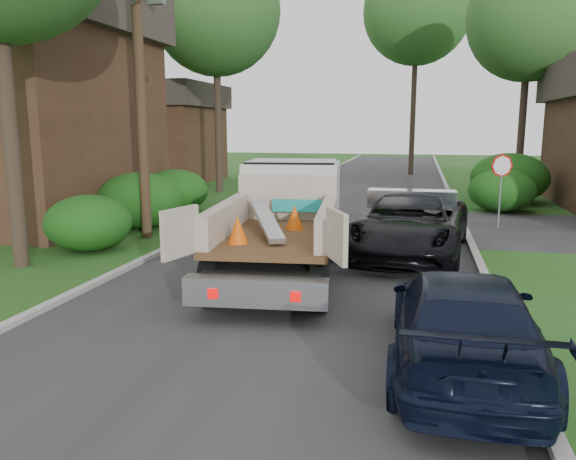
% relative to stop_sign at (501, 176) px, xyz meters
% --- Properties ---
extents(ground, '(120.00, 120.00, 0.00)m').
position_rel_stop_sign_xyz_m(ground, '(-5.20, -9.00, -1.78)').
color(ground, '#254D16').
rests_on(ground, ground).
extents(road, '(8.00, 90.00, 0.02)m').
position_rel_stop_sign_xyz_m(road, '(-5.20, 1.00, -1.77)').
color(road, '#28282B').
rests_on(road, ground).
extents(curb_left, '(0.20, 90.00, 0.12)m').
position_rel_stop_sign_xyz_m(curb_left, '(-9.30, 1.00, -1.72)').
color(curb_left, '#9E9E99').
rests_on(curb_left, ground).
extents(curb_right, '(0.20, 90.00, 0.12)m').
position_rel_stop_sign_xyz_m(curb_right, '(-1.10, 1.00, -1.72)').
color(curb_right, '#9E9E99').
rests_on(curb_right, ground).
extents(stop_sign, '(0.71, 0.32, 2.48)m').
position_rel_stop_sign_xyz_m(stop_sign, '(0.00, 0.00, 0.00)').
color(stop_sign, slate).
rests_on(stop_sign, ground).
extents(utility_pole, '(2.42, 1.25, 10.00)m').
position_rel_stop_sign_xyz_m(utility_pole, '(-10.68, -4.02, 3.40)').
color(utility_pole, '#382619').
rests_on(utility_pole, ground).
extents(house_left_near, '(9.72, 8.64, 8.40)m').
position_rel_stop_sign_xyz_m(house_left_near, '(-17.20, -2.00, 2.50)').
color(house_left_near, '#3B2218').
rests_on(house_left_near, ground).
extents(house_left_far, '(7.56, 7.56, 6.00)m').
position_rel_stop_sign_xyz_m(house_left_far, '(-18.70, 13.00, 1.27)').
color(house_left_far, '#3B2218').
rests_on(house_left_far, ground).
extents(hedge_left_a, '(2.34, 2.34, 1.53)m').
position_rel_stop_sign_xyz_m(hedge_left_a, '(-11.40, -6.00, -1.01)').
color(hedge_left_a, '#154610').
rests_on(hedge_left_a, ground).
extents(hedge_left_b, '(2.86, 2.86, 1.87)m').
position_rel_stop_sign_xyz_m(hedge_left_b, '(-11.70, -2.50, -0.84)').
color(hedge_left_b, '#154610').
rests_on(hedge_left_b, ground).
extents(hedge_left_c, '(2.60, 2.60, 1.70)m').
position_rel_stop_sign_xyz_m(hedge_left_c, '(-12.00, 1.00, -0.93)').
color(hedge_left_c, '#154610').
rests_on(hedge_left_c, ground).
extents(hedge_right_a, '(2.60, 2.60, 1.70)m').
position_rel_stop_sign_xyz_m(hedge_right_a, '(0.60, 4.00, -0.93)').
color(hedge_right_a, '#154610').
rests_on(hedge_right_a, ground).
extents(hedge_right_b, '(3.38, 3.38, 2.21)m').
position_rel_stop_sign_xyz_m(hedge_right_b, '(1.30, 7.00, -0.67)').
color(hedge_right_b, '#154610').
rests_on(hedge_right_b, ground).
extents(tree_left_far, '(6.40, 6.40, 12.20)m').
position_rel_stop_sign_xyz_m(tree_left_far, '(-12.70, 8.00, 7.20)').
color(tree_left_far, '#2D2119').
rests_on(tree_left_far, ground).
extents(tree_right_far, '(6.00, 6.00, 11.50)m').
position_rel_stop_sign_xyz_m(tree_right_far, '(2.30, 11.00, 6.70)').
color(tree_right_far, '#2D2119').
rests_on(tree_right_far, ground).
extents(tree_center_far, '(7.20, 7.20, 14.60)m').
position_rel_stop_sign_xyz_m(tree_center_far, '(-3.20, 21.00, 9.20)').
color(tree_center_far, '#2D2119').
rests_on(tree_center_far, ground).
extents(flatbed_truck, '(3.41, 6.85, 2.51)m').
position_rel_stop_sign_xyz_m(flatbed_truck, '(-5.69, -6.58, -0.42)').
color(flatbed_truck, black).
rests_on(flatbed_truck, ground).
extents(black_pickup, '(3.38, 6.18, 1.64)m').
position_rel_stop_sign_xyz_m(black_pickup, '(-2.80, -4.50, -0.96)').
color(black_pickup, black).
rests_on(black_pickup, ground).
extents(navy_suv, '(1.99, 4.83, 1.40)m').
position_rel_stop_sign_xyz_m(navy_suv, '(-1.96, -11.70, -1.08)').
color(navy_suv, black).
rests_on(navy_suv, ground).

